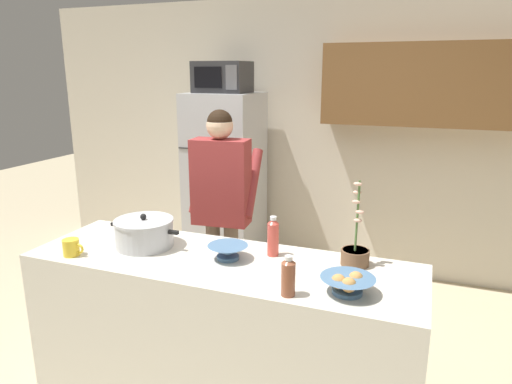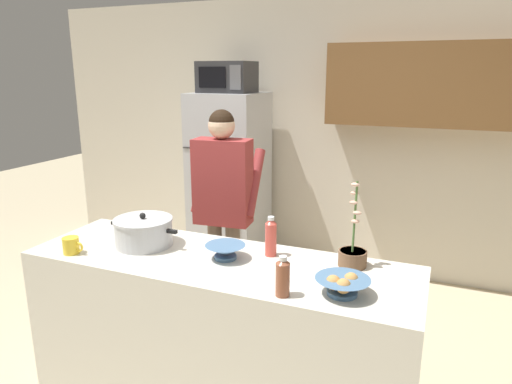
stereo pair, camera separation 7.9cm
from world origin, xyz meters
name	(u,v)px [view 1 (the left image)]	position (x,y,z in m)	size (l,w,h in m)	color
back_wall_unit	(345,127)	(0.26, 2.25, 1.41)	(6.00, 0.48, 2.60)	beige
kitchen_island	(222,334)	(0.00, 0.00, 0.46)	(2.17, 0.68, 0.92)	silver
refrigerator	(225,183)	(-0.81, 1.85, 0.86)	(0.64, 0.68, 1.73)	#B7BABF
microwave	(223,77)	(-0.81, 1.83, 1.87)	(0.48, 0.37, 0.28)	#2D2D30
person_near_pot	(222,193)	(-0.41, 0.90, 1.04)	(0.53, 0.45, 1.66)	#726656
cooking_pot	(144,233)	(-0.51, 0.03, 1.00)	(0.46, 0.35, 0.20)	silver
coffee_mug	(72,247)	(-0.81, -0.24, 0.97)	(0.13, 0.09, 0.10)	yellow
bread_bowl	(348,284)	(0.72, -0.15, 0.97)	(0.26, 0.26, 0.10)	#4C7299
empty_bowl	(228,251)	(0.03, 0.03, 0.97)	(0.22, 0.22, 0.08)	#4C7299
bottle_near_edge	(288,276)	(0.47, -0.26, 1.01)	(0.07, 0.07, 0.19)	brown
bottle_mid_counter	(273,237)	(0.25, 0.17, 1.03)	(0.06, 0.06, 0.23)	#D84C3F
potted_orchid	(355,253)	(0.70, 0.20, 0.99)	(0.15, 0.15, 0.46)	brown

